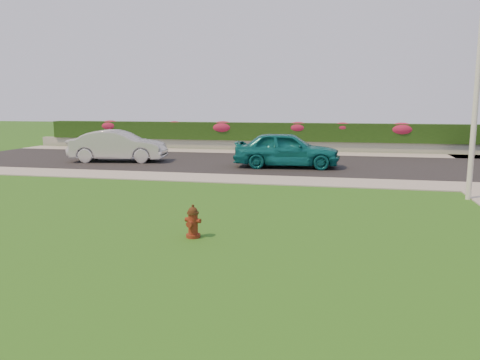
% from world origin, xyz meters
% --- Properties ---
extents(ground, '(120.00, 120.00, 0.00)m').
position_xyz_m(ground, '(0.00, 0.00, 0.00)').
color(ground, black).
rests_on(ground, ground).
extents(street_far, '(26.00, 8.00, 0.04)m').
position_xyz_m(street_far, '(-5.00, 14.00, 0.02)').
color(street_far, black).
rests_on(street_far, ground).
extents(sidewalk_far, '(24.00, 2.00, 0.04)m').
position_xyz_m(sidewalk_far, '(-6.00, 9.00, 0.02)').
color(sidewalk_far, gray).
rests_on(sidewalk_far, ground).
extents(sidewalk_beyond, '(34.00, 2.00, 0.04)m').
position_xyz_m(sidewalk_beyond, '(-1.00, 19.00, 0.02)').
color(sidewalk_beyond, gray).
rests_on(sidewalk_beyond, ground).
extents(retaining_wall, '(34.00, 0.40, 0.60)m').
position_xyz_m(retaining_wall, '(-1.00, 20.50, 0.30)').
color(retaining_wall, gray).
rests_on(retaining_wall, ground).
extents(hedge, '(32.00, 0.90, 1.10)m').
position_xyz_m(hedge, '(-1.00, 20.60, 1.15)').
color(hedge, black).
rests_on(hedge, retaining_wall).
extents(fire_hydrant, '(0.38, 0.36, 0.72)m').
position_xyz_m(fire_hydrant, '(-0.99, 1.13, 0.34)').
color(fire_hydrant, '#4E0F0C').
rests_on(fire_hydrant, ground).
extents(sedan_teal, '(4.82, 2.23, 1.60)m').
position_xyz_m(sedan_teal, '(-0.29, 12.63, 0.84)').
color(sedan_teal, '#0D6266').
rests_on(sedan_teal, street_far).
extents(sedan_silver, '(4.87, 2.39, 1.54)m').
position_xyz_m(sedan_silver, '(-8.68, 13.00, 0.81)').
color(sedan_silver, '#B8BBC0').
rests_on(sedan_silver, street_far).
extents(utility_pole, '(0.16, 0.16, 5.76)m').
position_xyz_m(utility_pole, '(5.92, 6.80, 2.88)').
color(utility_pole, silver).
rests_on(utility_pole, ground).
extents(flower_clump_a, '(1.43, 0.92, 0.71)m').
position_xyz_m(flower_clump_a, '(-12.98, 20.50, 1.42)').
color(flower_clump_a, '#A51C41').
rests_on(flower_clump_a, hedge).
extents(flower_clump_b, '(1.05, 0.67, 0.52)m').
position_xyz_m(flower_clump_b, '(-8.47, 20.50, 1.49)').
color(flower_clump_b, '#A51C41').
rests_on(flower_clump_b, hedge).
extents(flower_clump_c, '(1.56, 1.00, 0.78)m').
position_xyz_m(flower_clump_c, '(-5.25, 20.50, 1.39)').
color(flower_clump_c, '#A51C41').
rests_on(flower_clump_c, hedge).
extents(flower_clump_d, '(1.37, 0.88, 0.68)m').
position_xyz_m(flower_clump_d, '(-0.52, 20.50, 1.43)').
color(flower_clump_d, '#A51C41').
rests_on(flower_clump_d, hedge).
extents(flower_clump_e, '(1.17, 0.75, 0.59)m').
position_xyz_m(flower_clump_e, '(2.14, 20.50, 1.47)').
color(flower_clump_e, '#A51C41').
rests_on(flower_clump_e, hedge).
extents(flower_clump_f, '(1.55, 1.00, 0.78)m').
position_xyz_m(flower_clump_f, '(5.51, 20.50, 1.39)').
color(flower_clump_f, '#A51C41').
rests_on(flower_clump_f, hedge).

